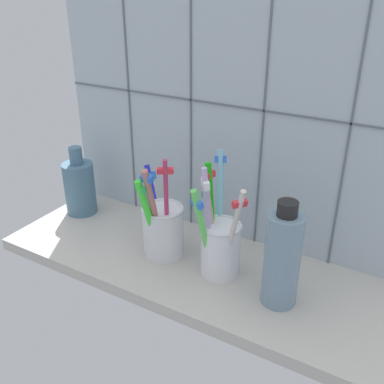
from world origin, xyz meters
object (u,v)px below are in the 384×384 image
object	(u,v)px
toothbrush_cup_right	(220,240)
soap_bottle	(282,258)
toothbrush_cup_left	(163,226)
ceramic_vase	(80,187)

from	to	relation	value
toothbrush_cup_right	soap_bottle	xyz separation A→B (cm)	(10.48, -2.08, 1.66)
toothbrush_cup_left	soap_bottle	size ratio (longest dim) A/B	1.13
soap_bottle	toothbrush_cup_right	bearing A→B (deg)	168.77
toothbrush_cup_right	ceramic_vase	world-z (taller)	toothbrush_cup_right
toothbrush_cup_left	soap_bottle	bearing A→B (deg)	-5.37
ceramic_vase	soap_bottle	distance (cm)	42.73
toothbrush_cup_right	soap_bottle	world-z (taller)	toothbrush_cup_right
toothbrush_cup_right	ceramic_vase	size ratio (longest dim) A/B	1.38
toothbrush_cup_left	toothbrush_cup_right	distance (cm)	10.22
toothbrush_cup_left	toothbrush_cup_right	xyz separation A→B (cm)	(10.20, 0.14, 0.61)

